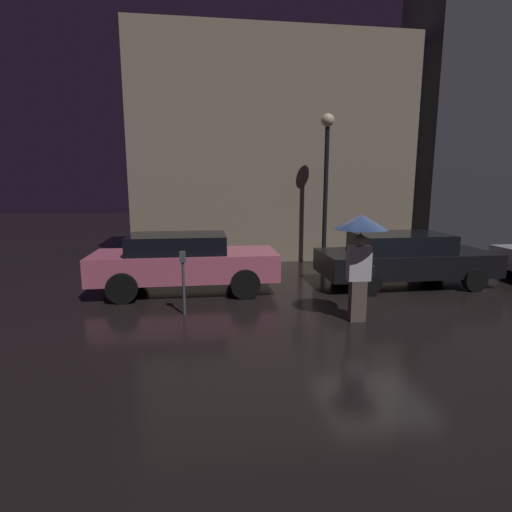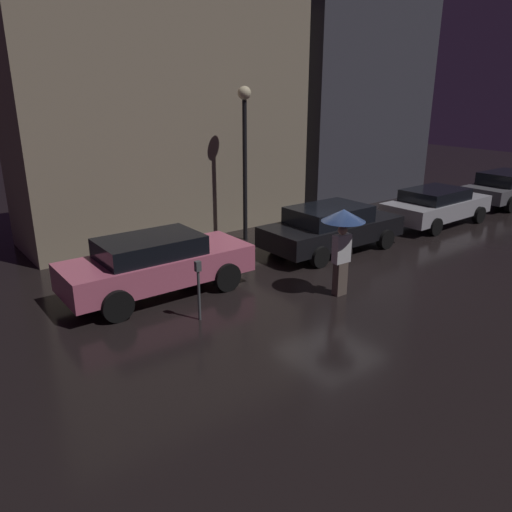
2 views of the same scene
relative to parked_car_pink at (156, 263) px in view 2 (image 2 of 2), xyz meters
The scene contains 10 objects.
ground_plane 4.75m from the parked_car_pink, 19.23° to the right, with size 60.00×60.00×0.00m, color black.
building_facade_left 6.57m from the parked_car_pink, 58.38° to the left, with size 9.78×3.00×7.68m.
building_facade_right 13.78m from the parked_car_pink, 22.34° to the left, with size 6.91×3.00×10.53m.
parked_car_pink is the anchor object (origin of this frame).
parked_car_black 5.79m from the parked_car_pink, ahead, with size 4.55×2.05×1.38m.
parked_car_silver 11.05m from the parked_car_pink, ahead, with size 4.45×2.00×1.30m.
parked_car_grey 16.29m from the parked_car_pink, ahead, with size 4.38×1.99×1.39m.
pedestrian_with_umbrella 4.46m from the parked_car_pink, 37.79° to the right, with size 1.02×1.02×2.11m.
parking_meter 1.84m from the parked_car_pink, 88.25° to the right, with size 0.12×0.10×1.33m.
street_lamp_near 5.57m from the parked_car_pink, 28.93° to the left, with size 0.41×0.41×4.79m.
Camera 2 is at (-9.30, -8.77, 4.74)m, focal length 35.00 mm.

